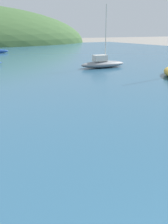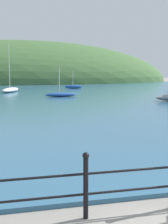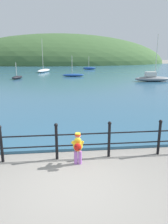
{
  "view_description": "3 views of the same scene",
  "coord_description": "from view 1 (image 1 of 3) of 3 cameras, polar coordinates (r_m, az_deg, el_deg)",
  "views": [
    {
      "loc": [
        -2.23,
        0.03,
        3.31
      ],
      "look_at": [
        0.85,
        5.61,
        1.3
      ],
      "focal_mm": 42.0,
      "sensor_mm": 36.0,
      "label": 1
    },
    {
      "loc": [
        -3.39,
        -3.58,
        2.61
      ],
      "look_at": [
        -1.01,
        6.19,
        1.27
      ],
      "focal_mm": 50.0,
      "sensor_mm": 36.0,
      "label": 2
    },
    {
      "loc": [
        -0.25,
        -4.94,
        3.3
      ],
      "look_at": [
        0.7,
        3.9,
        0.89
      ],
      "focal_mm": 35.0,
      "sensor_mm": 36.0,
      "label": 3
    }
  ],
  "objects": [
    {
      "name": "boat_blue_hull",
      "position": [
        23.47,
        4.08,
        10.52
      ],
      "size": [
        4.29,
        1.58,
        5.24
      ],
      "color": "gray",
      "rests_on": "water"
    }
  ]
}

